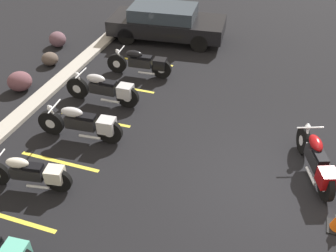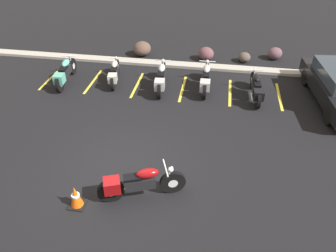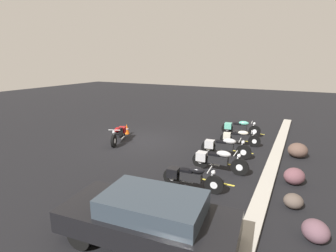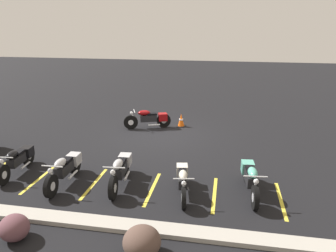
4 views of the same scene
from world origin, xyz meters
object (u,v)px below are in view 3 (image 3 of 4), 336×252
(parked_bike_1, at_px, (238,137))
(parked_bike_4, at_px, (189,176))
(parked_bike_2, at_px, (223,147))
(landscape_rock_1, at_px, (294,176))
(parked_bike_3, at_px, (217,160))
(landscape_rock_0, at_px, (315,231))
(traffic_cone, at_px, (127,130))
(landscape_rock_3, at_px, (298,150))
(landscape_rock_2, at_px, (293,201))
(car_black, at_px, (149,217))
(motorcycle_maroon_featured, at_px, (119,134))
(parked_bike_0, at_px, (239,127))

(parked_bike_1, bearing_deg, parked_bike_4, -103.85)
(parked_bike_2, distance_m, landscape_rock_1, 3.42)
(parked_bike_3, distance_m, landscape_rock_0, 4.54)
(parked_bike_1, height_order, landscape_rock_0, parked_bike_1)
(traffic_cone, bearing_deg, landscape_rock_3, 93.03)
(parked_bike_3, bearing_deg, landscape_rock_2, -29.55)
(parked_bike_1, distance_m, landscape_rock_3, 2.87)
(car_black, distance_m, landscape_rock_2, 4.53)
(parked_bike_2, relative_size, parked_bike_3, 1.01)
(landscape_rock_3, bearing_deg, landscape_rock_2, 0.51)
(parked_bike_1, xyz_separation_m, parked_bike_3, (3.66, -0.01, 0.05))
(motorcycle_maroon_featured, xyz_separation_m, traffic_cone, (-1.42, -0.53, -0.17))
(parked_bike_0, distance_m, landscape_rock_0, 9.37)
(parked_bike_3, bearing_deg, landscape_rock_3, 47.31)
(parked_bike_0, xyz_separation_m, landscape_rock_2, (7.16, 3.27, -0.25))
(parked_bike_0, height_order, landscape_rock_0, parked_bike_0)
(car_black, relative_size, landscape_rock_0, 6.64)
(landscape_rock_1, xyz_separation_m, traffic_cone, (-2.52, -9.21, -0.01))
(motorcycle_maroon_featured, height_order, parked_bike_3, parked_bike_3)
(parked_bike_0, xyz_separation_m, traffic_cone, (2.90, -5.99, -0.18))
(parked_bike_2, distance_m, car_black, 6.59)
(parked_bike_0, xyz_separation_m, car_black, (10.47, 0.22, 0.21))
(motorcycle_maroon_featured, bearing_deg, landscape_rock_2, 51.41)
(landscape_rock_2, distance_m, traffic_cone, 10.20)
(parked_bike_0, height_order, traffic_cone, parked_bike_0)
(landscape_rock_1, relative_size, landscape_rock_3, 0.87)
(parked_bike_3, distance_m, landscape_rock_2, 3.29)
(car_black, bearing_deg, parked_bike_3, -97.92)
(parked_bike_0, bearing_deg, landscape_rock_3, -41.85)
(parked_bike_3, height_order, car_black, car_black)
(parked_bike_2, relative_size, parked_bike_4, 1.06)
(parked_bike_3, relative_size, landscape_rock_3, 2.69)
(parked_bike_0, bearing_deg, landscape_rock_2, -70.58)
(parked_bike_1, xyz_separation_m, traffic_cone, (0.97, -6.39, -0.14))
(parked_bike_4, xyz_separation_m, landscape_rock_2, (-0.32, 3.26, -0.23))
(landscape_rock_2, bearing_deg, parked_bike_0, -155.45)
(parked_bike_2, bearing_deg, parked_bike_3, -87.37)
(parked_bike_3, height_order, parked_bike_4, parked_bike_3)
(parked_bike_1, relative_size, parked_bike_4, 0.94)
(parked_bike_3, relative_size, landscape_rock_2, 4.04)
(motorcycle_maroon_featured, distance_m, landscape_rock_1, 8.76)
(landscape_rock_3, bearing_deg, parked_bike_2, -64.27)
(landscape_rock_2, bearing_deg, motorcycle_maroon_featured, -108.04)
(parked_bike_4, relative_size, traffic_cone, 3.48)
(parked_bike_1, distance_m, landscape_rock_2, 5.97)
(parked_bike_2, bearing_deg, parked_bike_0, 87.56)
(motorcycle_maroon_featured, height_order, landscape_rock_2, motorcycle_maroon_featured)
(motorcycle_maroon_featured, relative_size, parked_bike_0, 0.95)
(parked_bike_0, xyz_separation_m, landscape_rock_1, (5.42, 3.21, -0.17))
(parked_bike_1, distance_m, parked_bike_2, 1.97)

